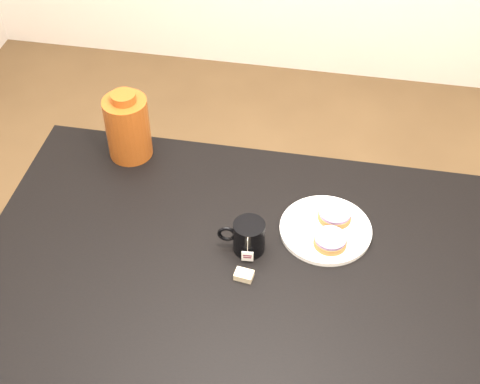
{
  "coord_description": "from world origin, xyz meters",
  "views": [
    {
      "loc": [
        0.16,
        -1.05,
        2.06
      ],
      "look_at": [
        -0.07,
        0.2,
        0.81
      ],
      "focal_mm": 50.0,
      "sensor_mm": 36.0,
      "label": 1
    }
  ],
  "objects_px": {
    "table": "(252,288)",
    "teabag_pouch": "(244,275)",
    "bagel_package": "(128,127)",
    "bagel_front": "(330,240)",
    "plate": "(326,229)",
    "mug": "(248,237)",
    "bagel_back": "(335,215)"
  },
  "relations": [
    {
      "from": "table",
      "to": "teabag_pouch",
      "type": "xyz_separation_m",
      "value": [
        -0.01,
        -0.03,
        0.09
      ]
    },
    {
      "from": "bagel_package",
      "to": "bagel_front",
      "type": "bearing_deg",
      "value": -23.41
    },
    {
      "from": "plate",
      "to": "bagel_front",
      "type": "distance_m",
      "value": 0.06
    },
    {
      "from": "plate",
      "to": "bagel_front",
      "type": "xyz_separation_m",
      "value": [
        0.02,
        -0.05,
        0.02
      ]
    },
    {
      "from": "plate",
      "to": "teabag_pouch",
      "type": "distance_m",
      "value": 0.26
    },
    {
      "from": "table",
      "to": "mug",
      "type": "xyz_separation_m",
      "value": [
        -0.02,
        0.06,
        0.13
      ]
    },
    {
      "from": "bagel_back",
      "to": "table",
      "type": "bearing_deg",
      "value": -133.92
    },
    {
      "from": "table",
      "to": "bagel_package",
      "type": "xyz_separation_m",
      "value": [
        -0.43,
        0.37,
        0.18
      ]
    },
    {
      "from": "mug",
      "to": "teabag_pouch",
      "type": "xyz_separation_m",
      "value": [
        0.01,
        -0.09,
        -0.04
      ]
    },
    {
      "from": "bagel_back",
      "to": "bagel_front",
      "type": "relative_size",
      "value": 0.75
    },
    {
      "from": "table",
      "to": "mug",
      "type": "bearing_deg",
      "value": 108.71
    },
    {
      "from": "mug",
      "to": "bagel_package",
      "type": "height_order",
      "value": "bagel_package"
    },
    {
      "from": "mug",
      "to": "table",
      "type": "bearing_deg",
      "value": -76.06
    },
    {
      "from": "table",
      "to": "mug",
      "type": "distance_m",
      "value": 0.14
    },
    {
      "from": "table",
      "to": "bagel_package",
      "type": "relative_size",
      "value": 6.54
    },
    {
      "from": "bagel_back",
      "to": "bagel_front",
      "type": "height_order",
      "value": "same"
    },
    {
      "from": "bagel_front",
      "to": "plate",
      "type": "bearing_deg",
      "value": 105.64
    },
    {
      "from": "bagel_front",
      "to": "mug",
      "type": "relative_size",
      "value": 0.96
    },
    {
      "from": "table",
      "to": "bagel_front",
      "type": "height_order",
      "value": "bagel_front"
    },
    {
      "from": "bagel_package",
      "to": "bagel_back",
      "type": "bearing_deg",
      "value": -15.56
    },
    {
      "from": "table",
      "to": "bagel_back",
      "type": "xyz_separation_m",
      "value": [
        0.19,
        0.2,
        0.11
      ]
    },
    {
      "from": "mug",
      "to": "teabag_pouch",
      "type": "height_order",
      "value": "mug"
    },
    {
      "from": "bagel_back",
      "to": "mug",
      "type": "xyz_separation_m",
      "value": [
        -0.21,
        -0.13,
        0.02
      ]
    },
    {
      "from": "teabag_pouch",
      "to": "bagel_package",
      "type": "xyz_separation_m",
      "value": [
        -0.41,
        0.4,
        0.09
      ]
    },
    {
      "from": "bagel_front",
      "to": "teabag_pouch",
      "type": "relative_size",
      "value": 2.67
    },
    {
      "from": "plate",
      "to": "mug",
      "type": "height_order",
      "value": "mug"
    },
    {
      "from": "bagel_front",
      "to": "table",
      "type": "bearing_deg",
      "value": -150.9
    },
    {
      "from": "bagel_front",
      "to": "mug",
      "type": "xyz_separation_m",
      "value": [
        -0.21,
        -0.04,
        0.02
      ]
    },
    {
      "from": "table",
      "to": "bagel_back",
      "type": "relative_size",
      "value": 15.58
    },
    {
      "from": "table",
      "to": "bagel_package",
      "type": "bearing_deg",
      "value": 139.23
    },
    {
      "from": "bagel_back",
      "to": "teabag_pouch",
      "type": "xyz_separation_m",
      "value": [
        -0.2,
        -0.23,
        -0.02
      ]
    },
    {
      "from": "plate",
      "to": "bagel_package",
      "type": "distance_m",
      "value": 0.64
    }
  ]
}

